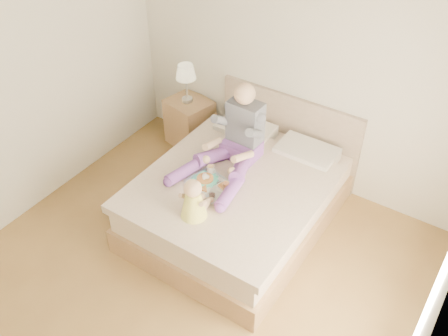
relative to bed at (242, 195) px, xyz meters
The scene contains 7 objects.
room 1.61m from the bed, 85.70° to the right, with size 4.02×4.22×2.71m.
bed is the anchor object (origin of this frame).
nightstand 1.49m from the bed, 147.71° to the left, with size 0.59×0.55×0.61m.
lamp 1.64m from the bed, 148.26° to the left, with size 0.24×0.24×0.48m.
adult 0.58m from the bed, 145.17° to the left, with size 0.73×1.04×0.86m.
tray 0.48m from the bed, 116.71° to the right, with size 0.49×0.43×0.12m.
baby 0.86m from the bed, 94.37° to the right, with size 0.27×0.36×0.40m.
Camera 1 is at (1.95, -2.20, 3.81)m, focal length 40.00 mm.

